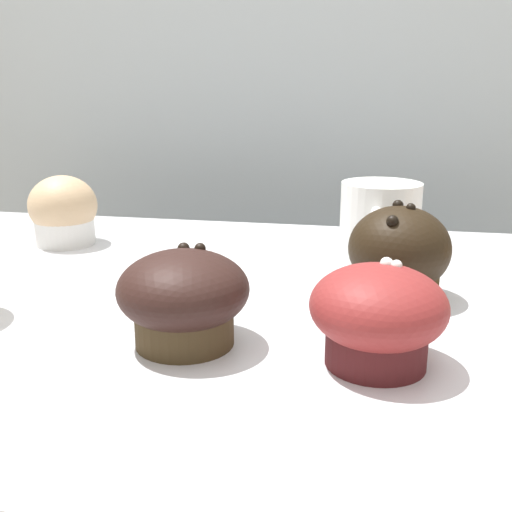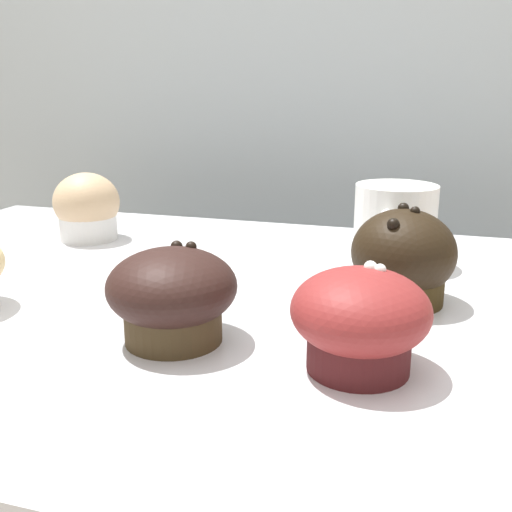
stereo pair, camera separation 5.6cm
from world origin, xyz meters
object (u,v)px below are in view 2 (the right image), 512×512
(muffin_back_center, at_px, (403,260))
(muffin_front_left, at_px, (360,319))
(muffin_front_center, at_px, (172,295))
(coffee_cup, at_px, (394,224))
(muffin_front_right, at_px, (87,208))

(muffin_back_center, bearing_deg, muffin_front_left, -97.40)
(muffin_front_center, xyz_separation_m, muffin_back_center, (0.17, 0.14, 0.00))
(muffin_front_center, height_order, coffee_cup, coffee_cup)
(muffin_front_right, bearing_deg, muffin_back_center, -16.62)
(muffin_front_center, relative_size, muffin_front_left, 1.04)
(muffin_front_center, bearing_deg, muffin_back_center, 40.61)
(muffin_front_left, height_order, muffin_front_right, muffin_front_right)
(muffin_front_right, bearing_deg, muffin_front_center, -47.57)
(muffin_front_center, height_order, muffin_front_left, muffin_front_left)
(muffin_front_left, bearing_deg, muffin_front_right, 144.95)
(muffin_front_left, bearing_deg, muffin_front_center, 176.86)
(coffee_cup, bearing_deg, muffin_front_left, -90.48)
(muffin_front_center, distance_m, muffin_front_left, 0.15)
(muffin_front_center, xyz_separation_m, muffin_front_left, (0.15, -0.01, -0.00))
(muffin_front_right, height_order, coffee_cup, coffee_cup)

